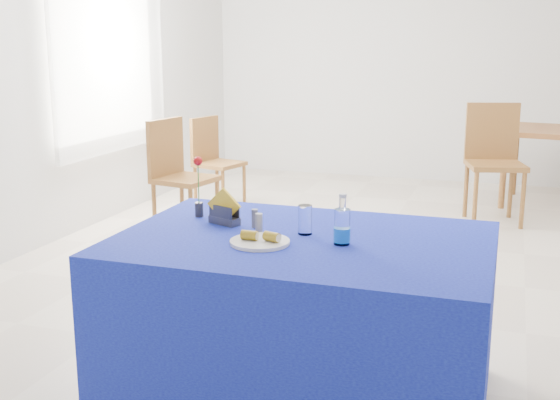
# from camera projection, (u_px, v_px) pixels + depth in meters

# --- Properties ---
(floor) EXTENTS (7.00, 7.00, 0.00)m
(floor) POSITION_uv_depth(u_px,v_px,m) (359.00, 270.00, 4.96)
(floor) COLOR beige
(floor) RESTS_ON ground
(room_shell) EXTENTS (7.00, 7.00, 7.00)m
(room_shell) POSITION_uv_depth(u_px,v_px,m) (366.00, 15.00, 4.56)
(room_shell) COLOR silver
(room_shell) RESTS_ON ground
(window_pane) EXTENTS (0.04, 1.50, 1.60)m
(window_pane) POSITION_uv_depth(u_px,v_px,m) (105.00, 45.00, 6.11)
(window_pane) COLOR white
(window_pane) RESTS_ON room_shell
(curtain) EXTENTS (0.04, 1.75, 1.85)m
(curtain) POSITION_uv_depth(u_px,v_px,m) (112.00, 45.00, 6.09)
(curtain) COLOR white
(curtain) RESTS_ON room_shell
(plate) EXTENTS (0.25, 0.25, 0.01)m
(plate) POSITION_uv_depth(u_px,v_px,m) (260.00, 242.00, 2.93)
(plate) COLOR silver
(plate) RESTS_ON blue_table
(drinking_glass) EXTENTS (0.06, 0.06, 0.13)m
(drinking_glass) POSITION_uv_depth(u_px,v_px,m) (305.00, 220.00, 3.06)
(drinking_glass) COLOR white
(drinking_glass) RESTS_ON blue_table
(salt_shaker) EXTENTS (0.03, 0.03, 0.08)m
(salt_shaker) POSITION_uv_depth(u_px,v_px,m) (259.00, 223.00, 3.10)
(salt_shaker) COLOR gray
(salt_shaker) RESTS_ON blue_table
(pepper_shaker) EXTENTS (0.03, 0.03, 0.08)m
(pepper_shaker) POSITION_uv_depth(u_px,v_px,m) (255.00, 218.00, 3.18)
(pepper_shaker) COLOR #5F5E63
(pepper_shaker) RESTS_ON blue_table
(blue_table) EXTENTS (1.60, 1.10, 0.76)m
(blue_table) POSITION_uv_depth(u_px,v_px,m) (302.00, 320.00, 3.11)
(blue_table) COLOR #0E1289
(blue_table) RESTS_ON floor
(water_bottle) EXTENTS (0.07, 0.07, 0.21)m
(water_bottle) POSITION_uv_depth(u_px,v_px,m) (342.00, 228.00, 2.91)
(water_bottle) COLOR white
(water_bottle) RESTS_ON blue_table
(napkin_holder) EXTENTS (0.16, 0.11, 0.17)m
(napkin_holder) POSITION_uv_depth(u_px,v_px,m) (224.00, 214.00, 3.24)
(napkin_holder) COLOR #3D3D43
(napkin_holder) RESTS_ON blue_table
(rose_vase) EXTENTS (0.04, 0.04, 0.29)m
(rose_vase) POSITION_uv_depth(u_px,v_px,m) (199.00, 189.00, 3.35)
(rose_vase) COLOR #232428
(rose_vase) RESTS_ON blue_table
(chair_bg_left) EXTENTS (0.57, 0.57, 1.05)m
(chair_bg_left) POSITION_uv_depth(u_px,v_px,m) (494.00, 154.00, 6.21)
(chair_bg_left) COLOR brown
(chair_bg_left) RESTS_ON floor
(chair_win_a) EXTENTS (0.50, 0.50, 0.96)m
(chair_win_a) POSITION_uv_depth(u_px,v_px,m) (176.00, 169.00, 5.75)
(chair_win_a) COLOR brown
(chair_win_a) RESTS_ON floor
(chair_win_b) EXTENTS (0.48, 0.48, 0.87)m
(chair_win_b) POSITION_uv_depth(u_px,v_px,m) (213.00, 156.00, 6.72)
(chair_win_b) COLOR brown
(chair_win_b) RESTS_ON floor
(banana_pieces) EXTENTS (0.17, 0.06, 0.04)m
(banana_pieces) POSITION_uv_depth(u_px,v_px,m) (261.00, 236.00, 2.92)
(banana_pieces) COLOR gold
(banana_pieces) RESTS_ON plate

